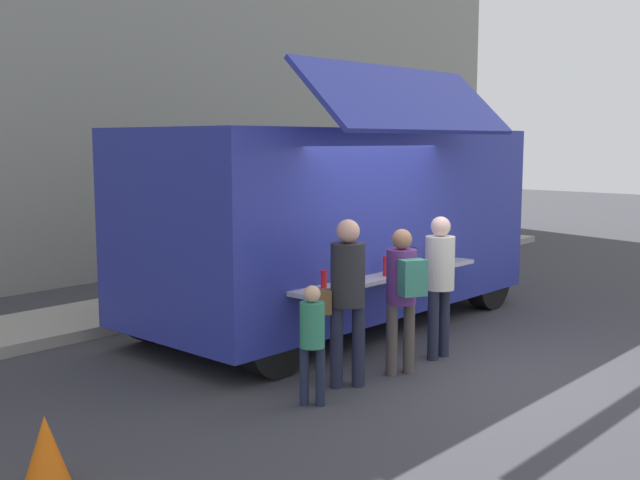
% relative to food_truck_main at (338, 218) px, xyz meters
% --- Properties ---
extents(ground_plane, '(60.00, 60.00, 0.00)m').
position_rel_food_truck_main_xyz_m(ground_plane, '(-0.75, -2.06, -1.49)').
color(ground_plane, '#38383D').
extents(food_truck_main, '(6.03, 3.39, 3.45)m').
position_rel_food_truck_main_xyz_m(food_truck_main, '(0.00, 0.00, 0.00)').
color(food_truck_main, '#283198').
rests_on(food_truck_main, ground).
extents(traffic_cone_orange, '(0.36, 0.36, 0.55)m').
position_rel_food_truck_main_xyz_m(traffic_cone_orange, '(-5.34, -1.65, -1.22)').
color(traffic_cone_orange, orange).
rests_on(traffic_cone_orange, ground).
extents(trash_bin, '(0.60, 0.60, 0.97)m').
position_rel_food_truck_main_xyz_m(trash_bin, '(4.04, 2.32, -1.00)').
color(trash_bin, '#2E6035').
rests_on(trash_bin, ground).
extents(customer_front_ordering, '(0.35, 0.34, 1.69)m').
position_rel_food_truck_main_xyz_m(customer_front_ordering, '(-0.53, -2.00, -0.48)').
color(customer_front_ordering, '#1F2335').
rests_on(customer_front_ordering, ground).
extents(customer_mid_with_backpack, '(0.44, 0.53, 1.61)m').
position_rel_food_truck_main_xyz_m(customer_mid_with_backpack, '(-1.35, -2.05, -0.50)').
color(customer_mid_with_backpack, '#4C4542').
rests_on(customer_mid_with_backpack, ground).
extents(customer_rear_waiting, '(0.53, 0.48, 1.76)m').
position_rel_food_truck_main_xyz_m(customer_rear_waiting, '(-2.07, -1.85, -0.45)').
color(customer_rear_waiting, '#1E2236').
rests_on(customer_rear_waiting, ground).
extents(child_near_queue, '(0.24, 0.24, 1.19)m').
position_rel_food_truck_main_xyz_m(child_near_queue, '(-2.73, -1.97, -0.78)').
color(child_near_queue, '#1D2339').
rests_on(child_near_queue, ground).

